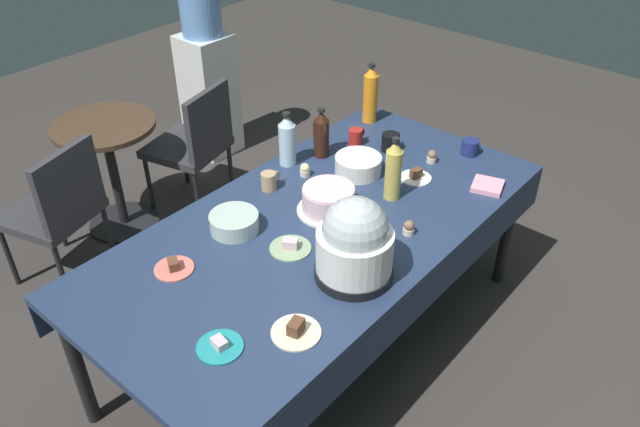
{
  "coord_description": "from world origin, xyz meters",
  "views": [
    {
      "loc": [
        -1.69,
        -1.45,
        2.39
      ],
      "look_at": [
        0.0,
        0.0,
        0.8
      ],
      "focal_mm": 34.98,
      "sensor_mm": 36.0,
      "label": 1
    }
  ],
  "objects_px": {
    "slow_cooker": "(355,243)",
    "dessert_plate_white": "(416,176)",
    "cupcake_vanilla": "(432,157)",
    "soda_bottle_cola": "(321,134)",
    "ceramic_snack_bowl": "(358,165)",
    "maroon_chair_right": "(195,141)",
    "cupcake_cocoa": "(305,170)",
    "cupcake_berry": "(409,228)",
    "coffee_mug_black": "(390,142)",
    "coffee_mug_tan": "(269,181)",
    "coffee_mug_navy": "(470,147)",
    "frosted_layer_cake": "(329,200)",
    "soda_bottle_orange_juice": "(370,95)",
    "water_cooler": "(208,77)",
    "dessert_plate_sage": "(290,247)",
    "soda_bottle_ginger_ale": "(393,170)",
    "dessert_plate_cream": "(296,331)",
    "dessert_plate_teal": "(220,346)",
    "coffee_mug_red": "(356,137)",
    "maroon_chair_left": "(58,206)",
    "soda_bottle_water": "(287,141)",
    "potluck_table": "(320,234)",
    "glass_salad_bowl": "(234,222)",
    "round_cafe_table": "(110,157)",
    "dessert_plate_coral": "(174,267)"
  },
  "relations": [
    {
      "from": "frosted_layer_cake",
      "to": "maroon_chair_right",
      "type": "distance_m",
      "value": 1.44
    },
    {
      "from": "dessert_plate_white",
      "to": "dessert_plate_cream",
      "type": "relative_size",
      "value": 0.86
    },
    {
      "from": "ceramic_snack_bowl",
      "to": "water_cooler",
      "type": "distance_m",
      "value": 1.86
    },
    {
      "from": "cupcake_cocoa",
      "to": "soda_bottle_ginger_ale",
      "type": "distance_m",
      "value": 0.47
    },
    {
      "from": "slow_cooker",
      "to": "dessert_plate_white",
      "type": "relative_size",
      "value": 2.29
    },
    {
      "from": "dessert_plate_white",
      "to": "soda_bottle_water",
      "type": "height_order",
      "value": "soda_bottle_water"
    },
    {
      "from": "dessert_plate_teal",
      "to": "coffee_mug_navy",
      "type": "bearing_deg",
      "value": 0.48
    },
    {
      "from": "maroon_chair_right",
      "to": "water_cooler",
      "type": "bearing_deg",
      "value": 42.12
    },
    {
      "from": "maroon_chair_left",
      "to": "dessert_plate_white",
      "type": "bearing_deg",
      "value": -53.66
    },
    {
      "from": "dessert_plate_sage",
      "to": "soda_bottle_ginger_ale",
      "type": "distance_m",
      "value": 0.62
    },
    {
      "from": "soda_bottle_cola",
      "to": "dessert_plate_teal",
      "type": "bearing_deg",
      "value": -154.41
    },
    {
      "from": "coffee_mug_navy",
      "to": "maroon_chair_right",
      "type": "xyz_separation_m",
      "value": [
        -0.55,
        1.59,
        -0.3
      ]
    },
    {
      "from": "cupcake_cocoa",
      "to": "soda_bottle_cola",
      "type": "distance_m",
      "value": 0.23
    },
    {
      "from": "ceramic_snack_bowl",
      "to": "cupcake_cocoa",
      "type": "height_order",
      "value": "ceramic_snack_bowl"
    },
    {
      "from": "coffee_mug_black",
      "to": "water_cooler",
      "type": "height_order",
      "value": "water_cooler"
    },
    {
      "from": "cupcake_cocoa",
      "to": "soda_bottle_cola",
      "type": "height_order",
      "value": "soda_bottle_cola"
    },
    {
      "from": "ceramic_snack_bowl",
      "to": "coffee_mug_red",
      "type": "height_order",
      "value": "ceramic_snack_bowl"
    },
    {
      "from": "ceramic_snack_bowl",
      "to": "potluck_table",
      "type": "bearing_deg",
      "value": -163.69
    },
    {
      "from": "frosted_layer_cake",
      "to": "ceramic_snack_bowl",
      "type": "height_order",
      "value": "frosted_layer_cake"
    },
    {
      "from": "frosted_layer_cake",
      "to": "cupcake_cocoa",
      "type": "height_order",
      "value": "frosted_layer_cake"
    },
    {
      "from": "cupcake_cocoa",
      "to": "cupcake_berry",
      "type": "relative_size",
      "value": 1.0
    },
    {
      "from": "dessert_plate_sage",
      "to": "cupcake_vanilla",
      "type": "bearing_deg",
      "value": -3.82
    },
    {
      "from": "cupcake_cocoa",
      "to": "soda_bottle_orange_juice",
      "type": "relative_size",
      "value": 0.2
    },
    {
      "from": "maroon_chair_left",
      "to": "maroon_chair_right",
      "type": "bearing_deg",
      "value": -0.05
    },
    {
      "from": "cupcake_vanilla",
      "to": "soda_bottle_orange_juice",
      "type": "xyz_separation_m",
      "value": [
        0.16,
        0.52,
        0.13
      ]
    },
    {
      "from": "ceramic_snack_bowl",
      "to": "maroon_chair_right",
      "type": "height_order",
      "value": "maroon_chair_right"
    },
    {
      "from": "frosted_layer_cake",
      "to": "ceramic_snack_bowl",
      "type": "xyz_separation_m",
      "value": [
        0.35,
        0.1,
        -0.01
      ]
    },
    {
      "from": "dessert_plate_cream",
      "to": "round_cafe_table",
      "type": "xyz_separation_m",
      "value": [
        0.51,
        1.98,
        -0.27
      ]
    },
    {
      "from": "soda_bottle_ginger_ale",
      "to": "soda_bottle_water",
      "type": "bearing_deg",
      "value": 98.87
    },
    {
      "from": "coffee_mug_navy",
      "to": "maroon_chair_left",
      "type": "height_order",
      "value": "maroon_chair_left"
    },
    {
      "from": "dessert_plate_teal",
      "to": "coffee_mug_tan",
      "type": "height_order",
      "value": "coffee_mug_tan"
    },
    {
      "from": "cupcake_vanilla",
      "to": "soda_bottle_cola",
      "type": "xyz_separation_m",
      "value": [
        -0.31,
        0.47,
        0.09
      ]
    },
    {
      "from": "glass_salad_bowl",
      "to": "coffee_mug_black",
      "type": "relative_size",
      "value": 1.65
    },
    {
      "from": "coffee_mug_black",
      "to": "maroon_chair_right",
      "type": "distance_m",
      "value": 1.33
    },
    {
      "from": "potluck_table",
      "to": "soda_bottle_ginger_ale",
      "type": "xyz_separation_m",
      "value": [
        0.37,
        -0.12,
        0.21
      ]
    },
    {
      "from": "dessert_plate_cream",
      "to": "dessert_plate_teal",
      "type": "bearing_deg",
      "value": 145.07
    },
    {
      "from": "dessert_plate_sage",
      "to": "maroon_chair_left",
      "type": "xyz_separation_m",
      "value": [
        -0.31,
        1.42,
        -0.27
      ]
    },
    {
      "from": "dessert_plate_teal",
      "to": "cupcake_cocoa",
      "type": "height_order",
      "value": "cupcake_cocoa"
    },
    {
      "from": "dessert_plate_coral",
      "to": "maroon_chair_right",
      "type": "bearing_deg",
      "value": 47.9
    },
    {
      "from": "soda_bottle_orange_juice",
      "to": "water_cooler",
      "type": "xyz_separation_m",
      "value": [
        0.05,
        1.47,
        -0.32
      ]
    },
    {
      "from": "cupcake_vanilla",
      "to": "coffee_mug_red",
      "type": "height_order",
      "value": "coffee_mug_red"
    },
    {
      "from": "dessert_plate_white",
      "to": "cupcake_vanilla",
      "type": "distance_m",
      "value": 0.19
    },
    {
      "from": "cupcake_berry",
      "to": "dessert_plate_white",
      "type": "bearing_deg",
      "value": 29.47
    },
    {
      "from": "cupcake_vanilla",
      "to": "soda_bottle_ginger_ale",
      "type": "distance_m",
      "value": 0.41
    },
    {
      "from": "potluck_table",
      "to": "glass_salad_bowl",
      "type": "xyz_separation_m",
      "value": [
        -0.28,
        0.25,
        0.1
      ]
    },
    {
      "from": "dessert_plate_white",
      "to": "soda_bottle_orange_juice",
      "type": "bearing_deg",
      "value": 57.37
    },
    {
      "from": "soda_bottle_water",
      "to": "water_cooler",
      "type": "distance_m",
      "value": 1.63
    },
    {
      "from": "dessert_plate_teal",
      "to": "round_cafe_table",
      "type": "distance_m",
      "value": 1.99
    },
    {
      "from": "coffee_mug_tan",
      "to": "coffee_mug_navy",
      "type": "distance_m",
      "value": 1.08
    },
    {
      "from": "cupcake_vanilla",
      "to": "coffee_mug_black",
      "type": "distance_m",
      "value": 0.24
    }
  ]
}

